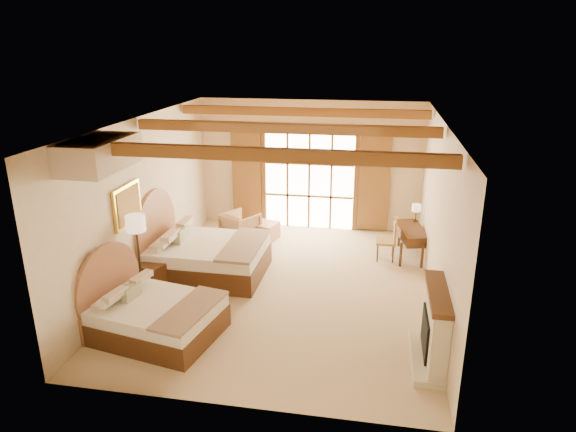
% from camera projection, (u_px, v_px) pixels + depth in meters
% --- Properties ---
extents(floor, '(7.00, 7.00, 0.00)m').
position_uv_depth(floor, '(284.00, 287.00, 9.97)').
color(floor, '#CDAF89').
rests_on(floor, ground).
extents(wall_back, '(5.50, 0.00, 5.50)m').
position_uv_depth(wall_back, '(310.00, 165.00, 12.71)').
color(wall_back, beige).
rests_on(wall_back, ground).
extents(wall_left, '(0.00, 7.00, 7.00)m').
position_uv_depth(wall_left, '(144.00, 201.00, 9.90)').
color(wall_left, beige).
rests_on(wall_left, ground).
extents(wall_right, '(0.00, 7.00, 7.00)m').
position_uv_depth(wall_right, '(438.00, 217.00, 8.99)').
color(wall_right, beige).
rests_on(wall_right, ground).
extents(ceiling, '(7.00, 7.00, 0.00)m').
position_uv_depth(ceiling, '(284.00, 121.00, 8.93)').
color(ceiling, '#A97238').
rests_on(ceiling, ground).
extents(ceiling_beams, '(5.39, 4.60, 0.18)m').
position_uv_depth(ceiling_beams, '(284.00, 128.00, 8.97)').
color(ceiling_beams, brown).
rests_on(ceiling_beams, ceiling).
extents(french_doors, '(3.95, 0.08, 2.60)m').
position_uv_depth(french_doors, '(309.00, 180.00, 12.77)').
color(french_doors, white).
rests_on(french_doors, ground).
extents(fireplace, '(0.46, 1.40, 1.16)m').
position_uv_depth(fireplace, '(434.00, 330.00, 7.51)').
color(fireplace, beige).
rests_on(fireplace, ground).
extents(painting, '(0.06, 0.95, 0.75)m').
position_uv_depth(painting, '(128.00, 205.00, 9.15)').
color(painting, yellow).
rests_on(painting, wall_left).
extents(canopy_valance, '(0.70, 1.40, 0.45)m').
position_uv_depth(canopy_valance, '(99.00, 154.00, 7.54)').
color(canopy_valance, beige).
rests_on(canopy_valance, ceiling).
extents(bed_near, '(2.18, 1.79, 1.26)m').
position_uv_depth(bed_near, '(148.00, 313.00, 8.24)').
color(bed_near, '#4F2515').
rests_on(bed_near, floor).
extents(bed_far, '(2.31, 1.80, 1.51)m').
position_uv_depth(bed_far, '(199.00, 253.00, 10.39)').
color(bed_far, '#4F2515').
rests_on(bed_far, floor).
extents(nightstand, '(0.60, 0.60, 0.56)m').
position_uv_depth(nightstand, '(153.00, 277.00, 9.71)').
color(nightstand, '#4F2515').
rests_on(nightstand, floor).
extents(floor_lamp, '(0.34, 0.34, 1.62)m').
position_uv_depth(floor_lamp, '(136.00, 229.00, 9.08)').
color(floor_lamp, '#312819').
rests_on(floor_lamp, floor).
extents(armchair, '(1.03, 1.03, 0.69)m').
position_uv_depth(armchair, '(240.00, 227.00, 12.17)').
color(armchair, '#A0744E').
rests_on(armchair, floor).
extents(ottoman, '(0.68, 0.68, 0.40)m').
position_uv_depth(ottoman, '(265.00, 231.00, 12.31)').
color(ottoman, '#9F6545').
rests_on(ottoman, floor).
extents(desk, '(0.80, 1.32, 0.67)m').
position_uv_depth(desk, '(410.00, 241.00, 11.26)').
color(desk, '#4F2515').
rests_on(desk, floor).
extents(desk_chair, '(0.41, 0.41, 0.94)m').
position_uv_depth(desk_chair, '(387.00, 247.00, 11.12)').
color(desk_chair, '#AD7E36').
rests_on(desk_chair, floor).
extents(desk_lamp, '(0.20, 0.20, 0.40)m').
position_uv_depth(desk_lamp, '(416.00, 208.00, 11.49)').
color(desk_lamp, '#312819').
rests_on(desk_lamp, desk).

